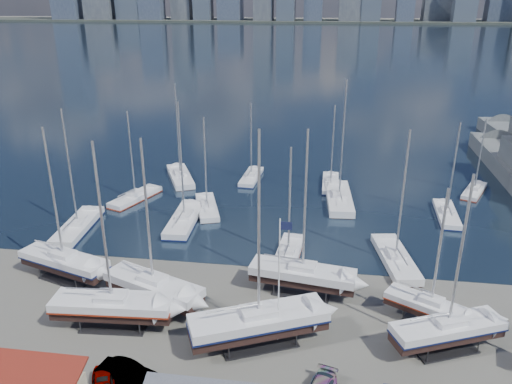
# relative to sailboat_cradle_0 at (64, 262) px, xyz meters

# --- Properties ---
(ground) EXTENTS (1400.00, 1400.00, 0.00)m
(ground) POSITION_rel_sailboat_cradle_0_xyz_m (21.32, -4.71, -2.09)
(ground) COLOR #605E59
(ground) RESTS_ON ground
(water) EXTENTS (1400.00, 600.00, 0.40)m
(water) POSITION_rel_sailboat_cradle_0_xyz_m (21.32, 305.29, -2.24)
(water) COLOR #192A3B
(water) RESTS_ON ground
(far_shore) EXTENTS (1400.00, 80.00, 2.20)m
(far_shore) POSITION_rel_sailboat_cradle_0_xyz_m (21.32, 565.29, -0.99)
(far_shore) COLOR #2D332D
(far_shore) RESTS_ON ground
(sailboat_cradle_0) EXTENTS (10.50, 5.81, 16.33)m
(sailboat_cradle_0) POSITION_rel_sailboat_cradle_0_xyz_m (0.00, 0.00, 0.00)
(sailboat_cradle_0) COLOR #2D2D33
(sailboat_cradle_0) RESTS_ON ground
(sailboat_cradle_1) EXTENTS (10.88, 3.69, 17.21)m
(sailboat_cradle_1) POSITION_rel_sailboat_cradle_0_xyz_m (8.21, -6.88, 0.05)
(sailboat_cradle_1) COLOR #2D2D33
(sailboat_cradle_1) RESTS_ON ground
(sailboat_cradle_2) EXTENTS (10.50, 6.49, 16.57)m
(sailboat_cradle_2) POSITION_rel_sailboat_cradle_0_xyz_m (10.74, -3.31, 0.02)
(sailboat_cradle_2) COLOR #2D2D33
(sailboat_cradle_2) RESTS_ON ground
(sailboat_cradle_3) EXTENTS (12.07, 7.85, 18.78)m
(sailboat_cradle_3) POSITION_rel_sailboat_cradle_0_xyz_m (21.33, -7.48, 0.13)
(sailboat_cradle_3) COLOR #2D2D33
(sailboat_cradle_3) RESTS_ON ground
(sailboat_cradle_4) EXTENTS (10.65, 4.45, 16.80)m
(sailboat_cradle_4) POSITION_rel_sailboat_cradle_0_xyz_m (24.54, 0.84, 0.03)
(sailboat_cradle_4) COLOR #2D2D33
(sailboat_cradle_4) RESTS_ON ground
(sailboat_cradle_5) EXTENTS (9.94, 6.26, 15.62)m
(sailboat_cradle_5) POSITION_rel_sailboat_cradle_0_xyz_m (36.86, -6.09, -0.04)
(sailboat_cradle_5) COLOR #2D2D33
(sailboat_cradle_5) RESTS_ON ground
(sailboat_cradle_6) EXTENTS (8.11, 5.98, 13.25)m
(sailboat_cradle_6) POSITION_rel_sailboat_cradle_0_xyz_m (36.09, -2.84, -0.16)
(sailboat_cradle_6) COLOR #2D2D33
(sailboat_cradle_6) RESTS_ON ground
(sailboat_moored_0) EXTENTS (3.80, 11.05, 16.24)m
(sailboat_moored_0) POSITION_rel_sailboat_cradle_0_xyz_m (-4.35, 11.39, -1.78)
(sailboat_moored_0) COLOR black
(sailboat_moored_0) RESTS_ON water
(sailboat_moored_1) EXTENTS (5.66, 9.46, 13.68)m
(sailboat_moored_1) POSITION_rel_sailboat_cradle_0_xyz_m (-0.78, 21.95, -1.78)
(sailboat_moored_1) COLOR black
(sailboat_moored_1) RESTS_ON water
(sailboat_moored_2) EXTENTS (7.20, 10.96, 16.15)m
(sailboat_moored_2) POSITION_rel_sailboat_cradle_0_xyz_m (3.27, 31.25, -1.76)
(sailboat_moored_2) COLOR black
(sailboat_moored_2) RESTS_ON water
(sailboat_moored_3) EXTENTS (3.50, 11.25, 16.66)m
(sailboat_moored_3) POSITION_rel_sailboat_cradle_0_xyz_m (8.46, 15.26, -1.78)
(sailboat_moored_3) COLOR black
(sailboat_moored_3) RESTS_ON water
(sailboat_moored_4) EXTENTS (5.30, 9.42, 13.72)m
(sailboat_moored_4) POSITION_rel_sailboat_cradle_0_xyz_m (10.41, 19.73, -1.76)
(sailboat_moored_4) COLOR black
(sailboat_moored_4) RESTS_ON water
(sailboat_moored_5) EXTENTS (2.99, 8.86, 13.04)m
(sailboat_moored_5) POSITION_rel_sailboat_cradle_0_xyz_m (14.61, 32.92, -1.78)
(sailboat_moored_5) COLOR black
(sailboat_moored_5) RESTS_ON water
(sailboat_moored_6) EXTENTS (3.28, 9.27, 13.59)m
(sailboat_moored_6) POSITION_rel_sailboat_cradle_0_xyz_m (22.61, 7.98, -1.78)
(sailboat_moored_6) COLOR black
(sailboat_moored_6) RESTS_ON water
(sailboat_moored_7) EXTENTS (4.13, 12.32, 18.33)m
(sailboat_moored_7) POSITION_rel_sailboat_cradle_0_xyz_m (28.52, 25.29, -1.76)
(sailboat_moored_7) COLOR black
(sailboat_moored_7) RESTS_ON water
(sailboat_moored_8) EXTENTS (2.55, 8.91, 13.29)m
(sailboat_moored_8) POSITION_rel_sailboat_cradle_0_xyz_m (27.31, 31.78, -1.78)
(sailboat_moored_8) COLOR black
(sailboat_moored_8) RESTS_ON water
(sailboat_moored_9) EXTENTS (4.67, 10.86, 15.88)m
(sailboat_moored_9) POSITION_rel_sailboat_cradle_0_xyz_m (34.49, 8.44, -1.77)
(sailboat_moored_9) COLOR black
(sailboat_moored_9) RESTS_ON water
(sailboat_moored_10) EXTENTS (3.03, 9.20, 13.57)m
(sailboat_moored_10) POSITION_rel_sailboat_cradle_0_xyz_m (42.72, 21.95, -1.78)
(sailboat_moored_10) COLOR black
(sailboat_moored_10) RESTS_ON water
(sailboat_moored_11) EXTENTS (5.44, 8.14, 11.90)m
(sailboat_moored_11) POSITION_rel_sailboat_cradle_0_xyz_m (48.68, 31.57, -1.78)
(sailboat_moored_11) COLOR black
(sailboat_moored_11) RESTS_ON water
(car_b) EXTENTS (5.12, 2.73, 1.60)m
(car_b) POSITION_rel_sailboat_cradle_0_xyz_m (12.04, -13.44, -1.29)
(car_b) COLOR gray
(car_b) RESTS_ON ground
(flagpole) EXTENTS (1.02, 0.12, 11.55)m
(flagpole) POSITION_rel_sailboat_cradle_0_xyz_m (22.98, -6.92, 4.54)
(flagpole) COLOR white
(flagpole) RESTS_ON ground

